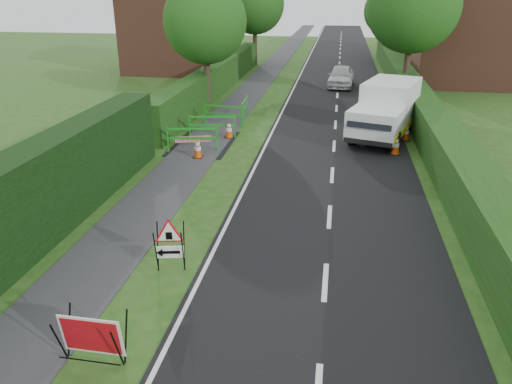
{
  "coord_description": "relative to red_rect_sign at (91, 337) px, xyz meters",
  "views": [
    {
      "loc": [
        2.51,
        -8.81,
        6.26
      ],
      "look_at": [
        0.55,
        3.17,
        1.21
      ],
      "focal_mm": 35.0,
      "sensor_mm": 36.0,
      "label": 1
    }
  ],
  "objects": [
    {
      "name": "tree_ne",
      "position": [
        7.89,
        24.28,
        4.62
      ],
      "size": [
        5.2,
        5.2,
        7.79
      ],
      "color": "#2D2116",
      "rests_on": "ground"
    },
    {
      "name": "tree_fw",
      "position": [
        -3.11,
        36.28,
        4.27
      ],
      "size": [
        4.8,
        4.8,
        7.24
      ],
      "color": "#2D2116",
      "rests_on": "ground"
    },
    {
      "name": "tree_fe",
      "position": [
        7.89,
        40.28,
        3.67
      ],
      "size": [
        4.2,
        4.2,
        6.33
      ],
      "color": "#2D2116",
      "rests_on": "ground"
    },
    {
      "name": "footpath",
      "position": [
        -1.51,
        37.28,
        -0.55
      ],
      "size": [
        2.0,
        90.0,
        0.02
      ],
      "primitive_type": "cube",
      "color": "#2D2D30",
      "rests_on": "ground"
    },
    {
      "name": "hatchback_car",
      "position": [
        4.15,
        27.37,
        0.13
      ],
      "size": [
        1.84,
        4.09,
        1.36
      ],
      "primitive_type": "imported",
      "rotation": [
        0.0,
        0.0,
        -0.06
      ],
      "color": "silver",
      "rests_on": "ground"
    },
    {
      "name": "ped_barrier_3",
      "position": [
        -0.57,
        17.72,
        0.07
      ],
      "size": [
        0.44,
        2.07,
        1.0
      ],
      "rotation": [
        0.0,
        0.0,
        1.62
      ],
      "color": "#18871C",
      "rests_on": "ground"
    },
    {
      "name": "triangle_sign",
      "position": [
        0.34,
        3.17,
        0.24
      ],
      "size": [
        0.93,
        0.93,
        1.15
      ],
      "rotation": [
        0.0,
        0.0,
        0.2
      ],
      "color": "black",
      "rests_on": "ground"
    },
    {
      "name": "hedge_west_far",
      "position": [
        -3.51,
        24.28,
        -0.56
      ],
      "size": [
        1.0,
        24.0,
        1.8
      ],
      "primitive_type": "cube",
      "color": "#14380F",
      "rests_on": "ground"
    },
    {
      "name": "tree_nw",
      "position": [
        -3.11,
        20.28,
        3.93
      ],
      "size": [
        4.4,
        4.4,
        6.7
      ],
      "color": "#2D2116",
      "rests_on": "ground"
    },
    {
      "name": "ped_barrier_0",
      "position": [
        -1.69,
        12.24,
        0.07
      ],
      "size": [
        2.09,
        0.73,
        1.0
      ],
      "rotation": [
        0.0,
        0.0,
        0.19
      ],
      "color": "#18871C",
      "rests_on": "ground"
    },
    {
      "name": "hedge_east",
      "position": [
        7.99,
        18.28,
        -0.56
      ],
      "size": [
        1.2,
        50.0,
        1.5
      ],
      "primitive_type": "cube",
      "color": "#14380F",
      "rests_on": "ground"
    },
    {
      "name": "ground",
      "position": [
        1.49,
        2.28,
        -0.56
      ],
      "size": [
        120.0,
        120.0,
        0.0
      ],
      "primitive_type": "plane",
      "color": "#234814",
      "rests_on": "ground"
    },
    {
      "name": "red_rect_sign",
      "position": [
        0.0,
        0.0,
        0.0
      ],
      "size": [
        1.16,
        0.7,
        0.97
      ],
      "rotation": [
        0.0,
        0.0,
        -0.02
      ],
      "color": "black",
      "rests_on": "ground"
    },
    {
      "name": "traffic_cone_1",
      "position": [
        7.03,
        15.17,
        -0.16
      ],
      "size": [
        0.38,
        0.38,
        0.79
      ],
      "color": "black",
      "rests_on": "ground"
    },
    {
      "name": "traffic_cone_4",
      "position": [
        -0.63,
        14.31,
        -0.16
      ],
      "size": [
        0.38,
        0.38,
        0.79
      ],
      "color": "black",
      "rests_on": "ground"
    },
    {
      "name": "house_west",
      "position": [
        -8.51,
        32.28,
        2.34
      ],
      "size": [
        7.5,
        7.4,
        7.88
      ],
      "color": "brown",
      "rests_on": "ground"
    },
    {
      "name": "redwhite_plank",
      "position": [
        -1.69,
        12.39,
        -0.56
      ],
      "size": [
        1.44,
        0.5,
        0.25
      ],
      "primitive_type": "cube",
      "rotation": [
        0.0,
        0.0,
        0.32
      ],
      "color": "red",
      "rests_on": "ground"
    },
    {
      "name": "traffic_cone_2",
      "position": [
        6.61,
        17.83,
        -0.16
      ],
      "size": [
        0.38,
        0.38,
        0.79
      ],
      "color": "black",
      "rests_on": "ground"
    },
    {
      "name": "house_east_a",
      "position": [
        12.49,
        30.28,
        2.34
      ],
      "size": [
        7.5,
        7.4,
        7.88
      ],
      "color": "brown",
      "rests_on": "ground"
    },
    {
      "name": "traffic_cone_3",
      "position": [
        -1.25,
        11.42,
        -0.16
      ],
      "size": [
        0.38,
        0.38,
        0.79
      ],
      "color": "black",
      "rests_on": "ground"
    },
    {
      "name": "works_van",
      "position": [
        6.13,
        15.6,
        0.7
      ],
      "size": [
        3.48,
        5.55,
        2.37
      ],
      "rotation": [
        0.0,
        0.0,
        -0.31
      ],
      "color": "silver",
      "rests_on": "ground"
    },
    {
      "name": "house_east_b",
      "position": [
        13.49,
        44.28,
        2.34
      ],
      "size": [
        7.5,
        7.4,
        7.88
      ],
      "color": "brown",
      "rests_on": "ground"
    },
    {
      "name": "ped_barrier_1",
      "position": [
        -1.38,
        14.29,
        0.07
      ],
      "size": [
        2.09,
        0.64,
        1.0
      ],
      "rotation": [
        0.0,
        0.0,
        0.14
      ],
      "color": "#18871C",
      "rests_on": "ground"
    },
    {
      "name": "ped_barrier_2",
      "position": [
        -1.31,
        16.35,
        0.07
      ],
      "size": [
        2.09,
        0.71,
        1.0
      ],
      "rotation": [
        0.0,
        0.0,
        -0.18
      ],
      "color": "#18871C",
      "rests_on": "ground"
    },
    {
      "name": "traffic_cone_0",
      "position": [
        6.41,
        13.1,
        -0.16
      ],
      "size": [
        0.38,
        0.38,
        0.79
      ],
      "color": "black",
      "rests_on": "ground"
    },
    {
      "name": "road_surface",
      "position": [
        3.99,
        37.28,
        -0.55
      ],
      "size": [
        6.0,
        90.0,
        0.02
      ],
      "primitive_type": "cube",
      "color": "black",
      "rests_on": "ground"
    }
  ]
}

